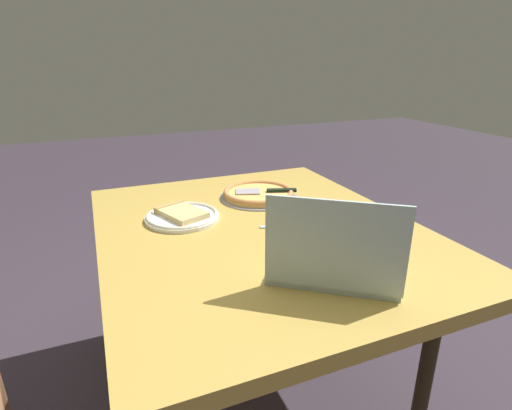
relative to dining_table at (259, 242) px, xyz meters
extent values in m
plane|color=#392F3A|center=(0.00, 0.00, -0.67)|extent=(12.00, 12.00, 0.00)
cube|color=#B99641|center=(0.00, 0.00, 0.04)|extent=(1.29, 1.06, 0.05)
cylinder|color=#2F2313|center=(-0.42, -0.42, -0.33)|extent=(0.05, 0.05, 0.68)
cylinder|color=#2F2313|center=(0.42, -0.42, -0.33)|extent=(0.05, 0.05, 0.68)
cylinder|color=#2F2313|center=(0.42, 0.42, -0.33)|extent=(0.05, 0.05, 0.68)
cube|color=#ADC4C5|center=(-0.37, -0.06, 0.07)|extent=(0.36, 0.39, 0.02)
cube|color=black|center=(-0.37, -0.06, 0.08)|extent=(0.28, 0.31, 0.00)
cube|color=#ADC4C5|center=(-0.46, 0.00, 0.19)|extent=(0.21, 0.27, 0.23)
cube|color=black|center=(-0.46, 0.00, 0.19)|extent=(0.18, 0.24, 0.20)
cylinder|color=white|center=(0.17, 0.23, 0.07)|extent=(0.27, 0.27, 0.01)
torus|color=white|center=(0.17, 0.23, 0.08)|extent=(0.26, 0.26, 0.01)
cube|color=#D9B976|center=(0.17, 0.23, 0.08)|extent=(0.20, 0.17, 0.02)
cube|color=tan|center=(0.25, 0.26, 0.08)|extent=(0.07, 0.12, 0.03)
cylinder|color=#9293A8|center=(0.28, -0.11, 0.06)|extent=(0.32, 0.32, 0.01)
cylinder|color=#E3AF5B|center=(0.28, -0.11, 0.08)|extent=(0.29, 0.29, 0.02)
torus|color=#C98449|center=(0.28, -0.11, 0.09)|extent=(0.29, 0.29, 0.02)
cube|color=#B3A8B0|center=(0.29, -0.07, 0.09)|extent=(0.10, 0.12, 0.00)
cube|color=black|center=(0.25, -0.21, 0.09)|extent=(0.06, 0.12, 0.01)
cube|color=silver|center=(-0.04, -0.08, 0.06)|extent=(0.07, 0.17, 0.00)
cube|color=black|center=(-0.07, -0.17, 0.07)|extent=(0.05, 0.10, 0.01)
cylinder|color=brown|center=(0.05, 0.88, -0.45)|extent=(0.03, 0.03, 0.44)
camera|label=1|loc=(-1.18, 0.50, 0.61)|focal=28.12mm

